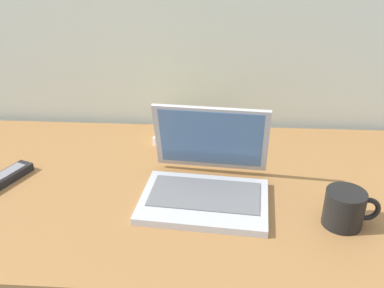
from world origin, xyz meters
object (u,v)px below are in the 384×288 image
laptop (207,178)px  book_stack (187,134)px  coffee_mug (345,208)px  remote_control_near (5,178)px

laptop → book_stack: 0.30m
coffee_mug → remote_control_near: 0.87m
coffee_mug → book_stack: bearing=134.1°
book_stack → laptop: bearing=-76.4°
laptop → coffee_mug: laptop is taller
laptop → remote_control_near: size_ratio=1.98×
laptop → coffee_mug: (0.32, -0.11, -0.00)m
book_stack → coffee_mug: bearing=-45.9°
remote_control_near → book_stack: bearing=30.1°
laptop → book_stack: laptop is taller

